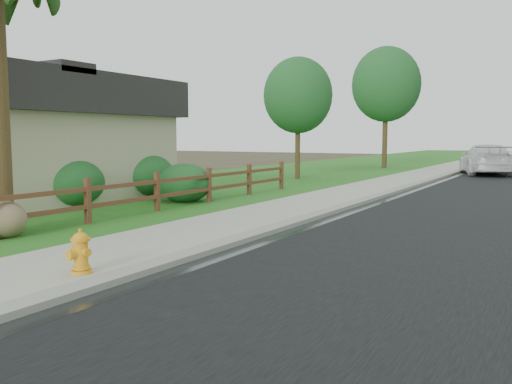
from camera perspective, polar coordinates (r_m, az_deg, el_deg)
The scene contains 14 objects.
curb at distance 38.89m, azimuth 21.96°, elevation 2.51°, with size 0.40×90.00×0.12m, color gray.
wet_gutter at distance 38.85m, azimuth 22.47°, elevation 2.43°, with size 0.50×90.00×0.00m, color black.
sidewalk at distance 39.10m, azimuth 20.07°, elevation 2.58°, with size 2.20×90.00×0.10m, color gray.
grass_strip at distance 39.47m, azimuth 17.35°, elevation 2.66°, with size 1.60×90.00×0.06m, color #195317.
lawn_near at distance 40.92m, azimuth 10.22°, elevation 2.93°, with size 9.00×90.00×0.04m, color #195317.
ranch_fence at distance 13.71m, azimuth -13.63°, elevation -0.26°, with size 0.12×16.92×1.10m.
fire_hydrant at distance 8.10m, azimuth -17.98°, elevation -6.12°, with size 0.42×0.34×0.64m.
white_suv at distance 31.56m, azimuth 23.05°, elevation 3.17°, with size 2.24×5.52×1.60m, color silver.
boulder at distance 11.90m, azimuth -25.32°, elevation -2.64°, with size 1.19×0.89×0.79m, color brown.
shrub_b at distance 16.31m, azimuth -19.24°, elevation 0.92°, with size 2.08×2.08×1.46m, color #1A4A22.
shrub_c at distance 16.87m, azimuth -7.53°, elevation 0.94°, with size 1.68×1.68×1.22m, color #1A4A22.
shrub_d at distance 18.48m, azimuth -11.92°, elevation 1.73°, with size 2.20×2.20×1.50m, color #1A4A22.
tree_near_left at distance 25.95m, azimuth 4.44°, elevation 10.09°, with size 3.25×3.25×5.77m.
tree_mid_left at distance 35.85m, azimuth 13.54°, elevation 10.94°, with size 4.31×4.31×7.70m.
Camera 1 is at (5.82, -3.46, 2.04)m, focal length 38.00 mm.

